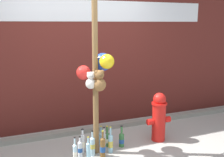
{
  "coord_description": "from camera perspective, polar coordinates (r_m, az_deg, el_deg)",
  "views": [
    {
      "loc": [
        -1.26,
        -3.1,
        1.85
      ],
      "look_at": [
        0.13,
        0.38,
        1.08
      ],
      "focal_mm": 43.37,
      "sensor_mm": 36.0,
      "label": 1
    }
  ],
  "objects": [
    {
      "name": "bottle_10",
      "position": [
        4.22,
        2.03,
        -12.68
      ],
      "size": [
        0.08,
        0.08,
        0.34
      ],
      "color": "#337038",
      "rests_on": "ground_plane"
    },
    {
      "name": "bottle_8",
      "position": [
        4.13,
        -1.67,
        -12.92
      ],
      "size": [
        0.06,
        0.06,
        0.35
      ],
      "color": "silver",
      "rests_on": "ground_plane"
    },
    {
      "name": "bottle_3",
      "position": [
        4.27,
        -2.31,
        -12.42
      ],
      "size": [
        0.07,
        0.07,
        0.31
      ],
      "color": "#93CCE0",
      "rests_on": "ground_plane"
    },
    {
      "name": "bottle_0",
      "position": [
        4.04,
        -0.32,
        -13.38
      ],
      "size": [
        0.07,
        0.07,
        0.39
      ],
      "color": "#93CCE0",
      "rests_on": "ground_plane"
    },
    {
      "name": "bottle_6",
      "position": [
        3.96,
        -4.14,
        -13.91
      ],
      "size": [
        0.08,
        0.08,
        0.37
      ],
      "color": "#B2DBEA",
      "rests_on": "ground_plane"
    },
    {
      "name": "bottle_2",
      "position": [
        3.9,
        -6.74,
        -14.6
      ],
      "size": [
        0.07,
        0.07,
        0.33
      ],
      "color": "silver",
      "rests_on": "ground_plane"
    },
    {
      "name": "bottle_1",
      "position": [
        3.9,
        -1.96,
        -14.27
      ],
      "size": [
        0.07,
        0.07,
        0.4
      ],
      "color": "brown",
      "rests_on": "ground_plane"
    },
    {
      "name": "fire_hydrant",
      "position": [
        4.4,
        9.86,
        -7.91
      ],
      "size": [
        0.41,
        0.25,
        0.79
      ],
      "color": "red",
      "rests_on": "ground_plane"
    },
    {
      "name": "memorial_post",
      "position": [
        3.69,
        -3.17,
        6.06
      ],
      "size": [
        0.63,
        0.42,
        2.78
      ],
      "color": "olive",
      "rests_on": "ground_plane"
    },
    {
      "name": "bottle_9",
      "position": [
        3.78,
        -5.01,
        -15.12
      ],
      "size": [
        0.06,
        0.06,
        0.37
      ],
      "color": "#93CCE0",
      "rests_on": "ground_plane"
    },
    {
      "name": "bottle_4",
      "position": [
        4.04,
        -6.19,
        -13.36
      ],
      "size": [
        0.07,
        0.07,
        0.37
      ],
      "color": "silver",
      "rests_on": "ground_plane"
    },
    {
      "name": "building_wall",
      "position": [
        4.83,
        -6.82,
        10.78
      ],
      "size": [
        10.0,
        0.21,
        3.58
      ],
      "color": "#561E19",
      "rests_on": "ground_plane"
    },
    {
      "name": "bottle_7",
      "position": [
        3.81,
        -7.8,
        -15.27
      ],
      "size": [
        0.06,
        0.06,
        0.37
      ],
      "color": "#B2DBEA",
      "rests_on": "ground_plane"
    },
    {
      "name": "curb_strip",
      "position": [
        4.79,
        -5.01,
        -10.67
      ],
      "size": [
        8.0,
        0.12,
        0.08
      ],
      "primitive_type": "cube",
      "color": "gray",
      "rests_on": "ground_plane"
    },
    {
      "name": "bottle_5",
      "position": [
        4.23,
        -1.02,
        -12.58
      ],
      "size": [
        0.07,
        0.07,
        0.33
      ],
      "color": "#337038",
      "rests_on": "ground_plane"
    }
  ]
}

